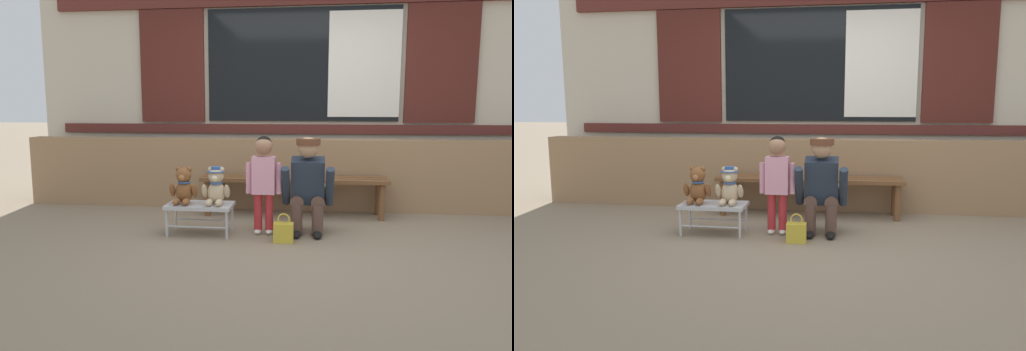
{
  "view_description": "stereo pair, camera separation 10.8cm",
  "coord_description": "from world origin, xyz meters",
  "views": [
    {
      "loc": [
        0.16,
        -4.21,
        1.24
      ],
      "look_at": [
        -0.41,
        0.4,
        0.55
      ],
      "focal_mm": 32.9,
      "sensor_mm": 36.0,
      "label": 1
    },
    {
      "loc": [
        0.27,
        -4.2,
        1.24
      ],
      "look_at": [
        -0.41,
        0.4,
        0.55
      ],
      "focal_mm": 32.9,
      "sensor_mm": 36.0,
      "label": 2
    }
  ],
  "objects": [
    {
      "name": "adult_crouching",
      "position": [
        0.12,
        0.3,
        0.48
      ],
      "size": [
        0.5,
        0.49,
        0.95
      ],
      "color": "brown",
      "rests_on": "ground"
    },
    {
      "name": "child_standing",
      "position": [
        -0.31,
        0.23,
        0.59
      ],
      "size": [
        0.35,
        0.18,
        0.96
      ],
      "color": "#B7282D",
      "rests_on": "ground"
    },
    {
      "name": "wooden_bench_long",
      "position": [
        -0.06,
        1.06,
        0.37
      ],
      "size": [
        2.1,
        0.4,
        0.44
      ],
      "color": "brown",
      "rests_on": "ground"
    },
    {
      "name": "teddy_bear_plain",
      "position": [
        -1.09,
        0.15,
        0.46
      ],
      "size": [
        0.28,
        0.26,
        0.36
      ],
      "color": "brown",
      "rests_on": "small_display_bench"
    },
    {
      "name": "teddy_bear_with_hat",
      "position": [
        -0.77,
        0.15,
        0.47
      ],
      "size": [
        0.28,
        0.27,
        0.36
      ],
      "color": "#CCB289",
      "rests_on": "small_display_bench"
    },
    {
      "name": "ground_plane",
      "position": [
        0.0,
        0.0,
        0.0
      ],
      "size": [
        60.0,
        60.0,
        0.0
      ],
      "primitive_type": "plane",
      "color": "#84725B"
    },
    {
      "name": "shop_facade",
      "position": [
        0.0,
        1.94,
        1.72
      ],
      "size": [
        6.95,
        0.26,
        3.42
      ],
      "color": "beige",
      "rests_on": "ground"
    },
    {
      "name": "handbag_on_ground",
      "position": [
        -0.1,
        -0.04,
        0.1
      ],
      "size": [
        0.18,
        0.11,
        0.27
      ],
      "color": "gold",
      "rests_on": "ground"
    },
    {
      "name": "brick_low_wall",
      "position": [
        0.0,
        1.43,
        0.42
      ],
      "size": [
        6.82,
        0.25,
        0.85
      ],
      "primitive_type": "cube",
      "color": "#997551",
      "rests_on": "ground"
    },
    {
      "name": "small_display_bench",
      "position": [
        -0.93,
        0.15,
        0.27
      ],
      "size": [
        0.64,
        0.36,
        0.3
      ],
      "color": "#BCBCC1",
      "rests_on": "ground"
    }
  ]
}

